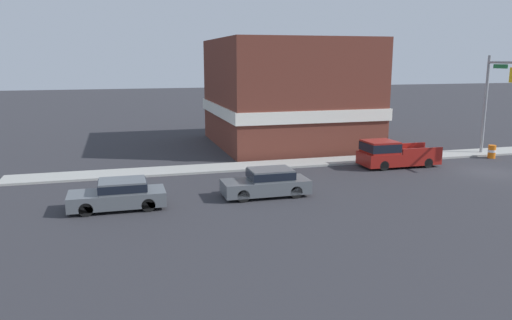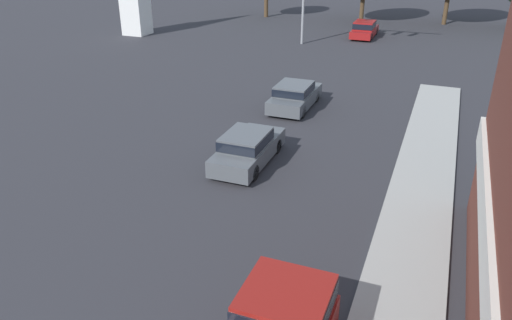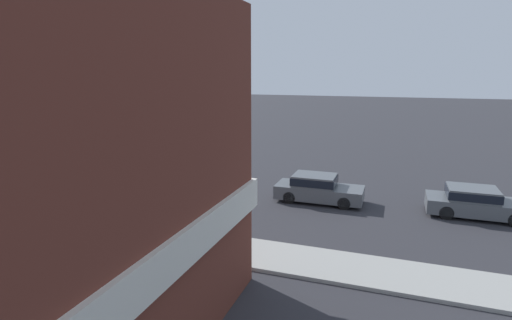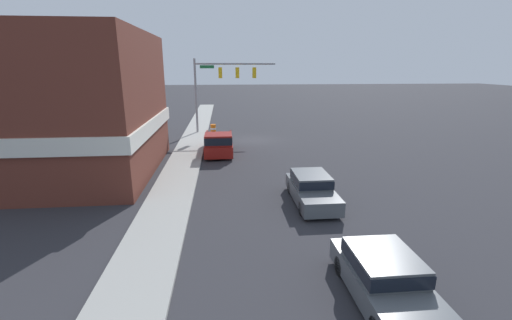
# 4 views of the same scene
# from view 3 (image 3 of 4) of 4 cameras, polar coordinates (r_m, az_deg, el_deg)

# --- Properties ---
(ground_plane) EXTENTS (200.00, 200.00, 0.00)m
(ground_plane) POSITION_cam_3_polar(r_m,az_deg,el_deg) (27.91, -25.15, -2.98)
(ground_plane) COLOR #2D2D33
(car_lead) EXTENTS (1.85, 4.62, 1.48)m
(car_lead) POSITION_cam_3_polar(r_m,az_deg,el_deg) (21.75, 8.77, -3.94)
(car_lead) COLOR black
(car_lead) RESTS_ON ground
(car_second_ahead) EXTENTS (1.94, 4.60, 1.43)m
(car_second_ahead) POSITION_cam_3_polar(r_m,az_deg,el_deg) (22.03, 28.86, -5.24)
(car_second_ahead) COLOR black
(car_second_ahead) RESTS_ON ground
(pickup_truck_parked) EXTENTS (2.13, 5.34, 1.82)m
(pickup_truck_parked) POSITION_cam_3_polar(r_m,az_deg,el_deg) (21.93, -21.45, -4.20)
(pickup_truck_parked) COLOR black
(pickup_truck_parked) RESTS_ON ground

